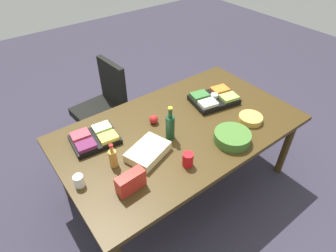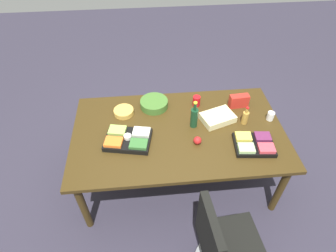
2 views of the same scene
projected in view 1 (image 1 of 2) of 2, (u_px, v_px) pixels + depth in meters
name	position (u px, v px, depth m)	size (l,w,h in m)	color
ground_plane	(179.00, 183.00, 2.88)	(10.00, 10.00, 0.00)	#322E3D
conference_table	(181.00, 133.00, 2.45)	(2.07, 1.20, 0.74)	#3D2C11
office_chair	(104.00, 115.00, 3.16)	(0.56, 0.56, 0.96)	gray
red_solo_cup	(188.00, 160.00, 2.04)	(0.08, 0.08, 0.11)	red
paper_cup	(79.00, 181.00, 1.90)	(0.07, 0.07, 0.09)	white
chip_bowl	(250.00, 119.00, 2.46)	(0.21, 0.21, 0.05)	gold
apple_red	(154.00, 120.00, 2.43)	(0.08, 0.08, 0.08)	red
wine_bottle	(170.00, 127.00, 2.23)	(0.08, 0.08, 0.30)	#153D23
dressing_bottle	(113.00, 158.00, 2.02)	(0.08, 0.08, 0.20)	#BA8B3A
veggie_tray	(214.00, 99.00, 2.68)	(0.47, 0.38, 0.09)	black
fruit_platter	(95.00, 138.00, 2.25)	(0.39, 0.31, 0.07)	black
chip_bag_red	(131.00, 182.00, 1.86)	(0.20, 0.08, 0.14)	red
salad_bowl	(232.00, 137.00, 2.25)	(0.29, 0.29, 0.08)	#42702B
sheet_cake	(148.00, 152.00, 2.13)	(0.32, 0.22, 0.07)	beige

